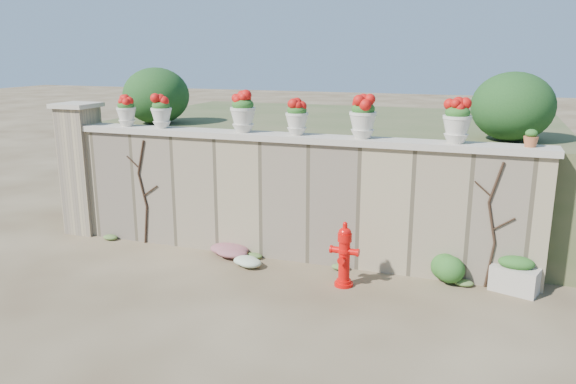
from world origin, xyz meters
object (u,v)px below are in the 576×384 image
at_px(fire_hydrant, 344,254).
at_px(urn_pot_0, 126,111).
at_px(terracotta_pot, 531,139).
at_px(planter_box, 515,275).

distance_m(fire_hydrant, urn_pot_0, 4.75).
relative_size(fire_hydrant, urn_pot_0, 1.83).
bearing_deg(urn_pot_0, terracotta_pot, 0.00).
height_order(fire_hydrant, urn_pot_0, urn_pot_0).
distance_m(planter_box, terracotta_pot, 1.98).
xyz_separation_m(fire_hydrant, planter_box, (2.40, 0.64, -0.25)).
distance_m(fire_hydrant, terracotta_pot, 3.10).
height_order(planter_box, urn_pot_0, urn_pot_0).
xyz_separation_m(fire_hydrant, urn_pot_0, (-4.27, 0.89, 1.87)).
distance_m(urn_pot_0, terracotta_pot, 6.70).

